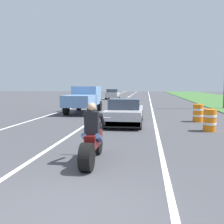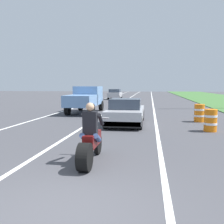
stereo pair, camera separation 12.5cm
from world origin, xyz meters
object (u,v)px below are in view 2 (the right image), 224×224
Objects in this scene: construction_barrel_mid at (199,113)px; distant_car_far_ahead at (115,94)px; pickup_truck_left_lane_light_blue at (85,98)px; motorcycle_with_rider at (90,142)px; construction_barrel_nearest at (210,120)px; sports_car_silver at (126,112)px.

construction_barrel_mid is 23.96m from distant_car_far_ahead.
motorcycle_with_rider is at bearing -74.85° from pickup_truck_left_lane_light_blue.
motorcycle_with_rider is 0.55× the size of distant_car_far_ahead.
motorcycle_with_rider is 2.21× the size of construction_barrel_nearest.
distant_car_far_ahead is (-0.35, 18.85, -0.33)m from pickup_truck_left_lane_light_blue.
sports_car_silver reaches higher than construction_barrel_nearest.
sports_car_silver is 1.08× the size of distant_car_far_ahead.
motorcycle_with_rider is 9.43m from construction_barrel_mid.
distant_car_far_ahead reaches higher than sports_car_silver.
construction_barrel_nearest is 0.25× the size of distant_car_far_ahead.
pickup_truck_left_lane_light_blue is 10.14m from construction_barrel_nearest.
motorcycle_with_rider is 6.91m from sports_car_silver.
distant_car_far_ahead reaches higher than construction_barrel_mid.
pickup_truck_left_lane_light_blue is 18.86m from distant_car_far_ahead.
pickup_truck_left_lane_light_blue reaches higher than construction_barrel_nearest.
motorcycle_with_rider is 12.59m from pickup_truck_left_lane_light_blue.
sports_car_silver reaches higher than construction_barrel_mid.
pickup_truck_left_lane_light_blue is (-3.29, 12.14, 0.51)m from motorcycle_with_rider.
construction_barrel_mid is at bearing 62.84° from motorcycle_with_rider.
construction_barrel_nearest is at bearing -42.02° from pickup_truck_left_lane_light_blue.
motorcycle_with_rider is at bearing -117.16° from construction_barrel_mid.
pickup_truck_left_lane_light_blue is (-3.56, 5.24, 0.48)m from sports_car_silver.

